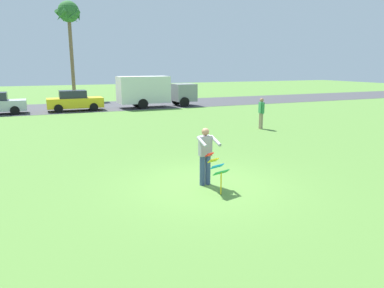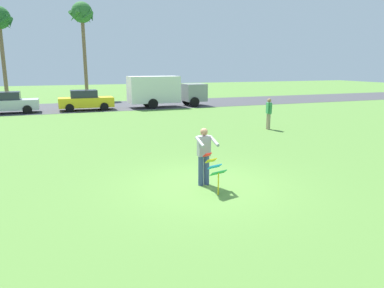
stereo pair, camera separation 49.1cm
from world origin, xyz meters
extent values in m
plane|color=#568438|center=(0.00, 0.00, 0.00)|extent=(120.00, 120.00, 0.00)
cube|color=#424247|center=(0.00, 22.64, 0.01)|extent=(120.00, 8.00, 0.01)
cylinder|color=#384772|center=(0.06, 0.05, 0.45)|extent=(0.16, 0.16, 0.90)
cylinder|color=#384772|center=(-0.12, 0.05, 0.45)|extent=(0.16, 0.16, 0.90)
cube|color=gray|center=(-0.03, 0.05, 1.20)|extent=(0.36, 0.22, 0.60)
sphere|color=#9E7051|center=(-0.03, 0.05, 1.62)|extent=(0.22, 0.22, 0.22)
cylinder|color=gray|center=(0.19, -0.20, 1.38)|extent=(0.10, 0.58, 0.24)
cylinder|color=gray|center=(-0.25, -0.19, 1.38)|extent=(0.10, 0.58, 0.24)
cube|color=red|center=(-0.10, -0.40, 1.05)|extent=(0.25, 0.20, 0.12)
cube|color=yellow|center=(-0.06, -0.55, 0.91)|extent=(0.35, 0.22, 0.12)
cube|color=#1E99D8|center=(-0.01, -0.71, 0.77)|extent=(0.44, 0.25, 0.12)
cube|color=green|center=(0.03, -0.86, 0.64)|extent=(0.53, 0.28, 0.12)
cylinder|color=yellow|center=(0.03, -0.86, 0.32)|extent=(0.04, 0.04, 0.64)
cylinder|color=black|center=(-6.15, 21.07, 0.32)|extent=(0.64, 0.23, 0.64)
cylinder|color=black|center=(-6.13, 19.45, 0.32)|extent=(0.64, 0.23, 0.64)
cube|color=yellow|center=(-1.86, 20.24, 0.64)|extent=(4.21, 1.72, 0.76)
cube|color=#282D38|center=(-2.01, 20.24, 1.30)|extent=(2.02, 1.40, 0.60)
cylinder|color=black|center=(-0.55, 21.04, 0.32)|extent=(0.64, 0.22, 0.64)
cylinder|color=black|center=(-0.56, 19.43, 0.32)|extent=(0.64, 0.22, 0.64)
cylinder|color=black|center=(-3.16, 21.05, 0.32)|extent=(0.64, 0.22, 0.64)
cylinder|color=black|center=(-3.16, 19.44, 0.32)|extent=(0.64, 0.22, 0.64)
cube|color=gray|center=(7.37, 20.31, 1.17)|extent=(1.85, 1.94, 1.50)
cube|color=silver|center=(3.68, 20.22, 1.52)|extent=(4.25, 2.10, 2.20)
cylinder|color=black|center=(7.00, 21.22, 0.42)|extent=(0.85, 0.30, 0.84)
cylinder|color=black|center=(7.05, 19.38, 0.42)|extent=(0.85, 0.30, 0.84)
cylinder|color=black|center=(3.30, 21.13, 0.42)|extent=(0.85, 0.30, 0.84)
cylinder|color=black|center=(3.34, 19.29, 0.42)|extent=(0.85, 0.30, 0.84)
cylinder|color=brown|center=(-0.99, 30.67, 4.31)|extent=(0.36, 0.36, 8.62)
sphere|color=#2D6B2D|center=(-0.99, 30.67, 8.82)|extent=(2.10, 2.10, 2.10)
cone|color=#2D6B2D|center=(-0.04, 30.67, 8.37)|extent=(0.44, 1.56, 1.28)
cone|color=#2D6B2D|center=(-0.70, 31.57, 8.37)|extent=(1.62, 0.90, 1.28)
cone|color=#2D6B2D|center=(-1.76, 31.23, 8.37)|extent=(1.27, 1.52, 1.28)
cone|color=#2D6B2D|center=(-1.76, 30.11, 8.37)|extent=(1.27, 1.52, 1.28)
cone|color=#2D6B2D|center=(-0.70, 29.77, 8.37)|extent=(1.62, 0.90, 1.28)
cylinder|color=gray|center=(6.95, 7.51, 0.45)|extent=(0.16, 0.16, 0.90)
cylinder|color=gray|center=(6.99, 7.68, 0.45)|extent=(0.16, 0.16, 0.90)
cube|color=#338C4C|center=(6.97, 7.60, 1.20)|extent=(0.29, 0.40, 0.60)
sphere|color=#9E7051|center=(6.97, 7.60, 1.62)|extent=(0.22, 0.22, 0.22)
cylinder|color=#338C4C|center=(6.92, 7.36, 1.17)|extent=(0.09, 0.09, 0.58)
cylinder|color=#338C4C|center=(7.03, 7.83, 1.17)|extent=(0.09, 0.09, 0.58)
camera|label=1|loc=(-4.38, -9.20, 3.51)|focal=33.40mm
camera|label=2|loc=(-3.93, -9.38, 3.51)|focal=33.40mm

